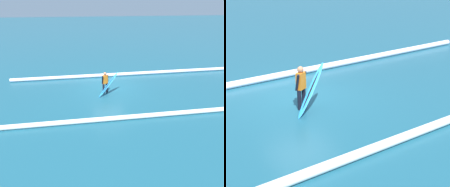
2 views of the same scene
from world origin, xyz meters
The scene contains 5 objects.
ground_plane centered at (0.00, 0.00, 0.00)m, with size 182.33×182.33×0.00m, color #1B5367.
surfer centered at (0.42, 0.91, 0.85)m, with size 0.47×0.45×1.51m.
surfboard centered at (0.24, 1.26, 0.75)m, with size 1.58×0.92×1.53m.
wave_crest_foreground centered at (-2.08, -2.41, 0.14)m, with size 0.28×0.28×19.37m, color white.
wave_crest_midground centered at (0.38, 4.62, 0.13)m, with size 0.26×0.26×21.37m, color white.
Camera 2 is at (5.84, 10.49, 4.80)m, focal length 54.87 mm.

